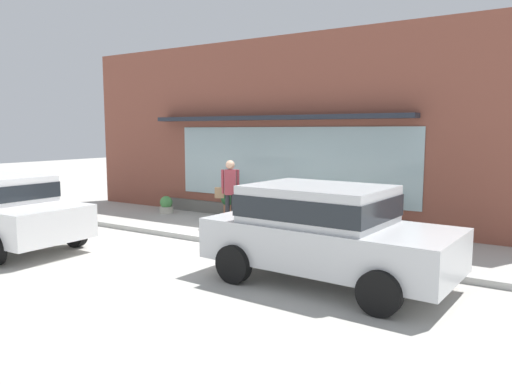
# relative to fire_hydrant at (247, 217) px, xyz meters

# --- Properties ---
(ground_plane) EXTENTS (60.00, 60.00, 0.00)m
(ground_plane) POSITION_rel_fire_hydrant_xyz_m (-0.52, -0.92, -0.45)
(ground_plane) COLOR #B2AFA8
(curb_strip) EXTENTS (14.00, 0.24, 0.12)m
(curb_strip) POSITION_rel_fire_hydrant_xyz_m (-0.52, -1.12, -0.39)
(curb_strip) COLOR #B2B2AD
(curb_strip) RESTS_ON ground_plane
(storefront) EXTENTS (14.00, 0.81, 5.09)m
(storefront) POSITION_rel_fire_hydrant_xyz_m (-0.51, 2.26, 2.04)
(storefront) COLOR brown
(storefront) RESTS_ON ground_plane
(fire_hydrant) EXTENTS (0.44, 0.41, 0.89)m
(fire_hydrant) POSITION_rel_fire_hydrant_xyz_m (0.00, 0.00, 0.00)
(fire_hydrant) COLOR #4C8C47
(fire_hydrant) RESTS_ON ground_plane
(pedestrian_with_handbag) EXTENTS (0.58, 0.42, 1.77)m
(pedestrian_with_handbag) POSITION_rel_fire_hydrant_xyz_m (-0.90, 0.50, 0.58)
(pedestrian_with_handbag) COLOR #232328
(pedestrian_with_handbag) RESTS_ON ground_plane
(parked_car_silver) EXTENTS (4.17, 2.22, 1.62)m
(parked_car_silver) POSITION_rel_fire_hydrant_xyz_m (3.17, -2.41, 0.47)
(parked_car_silver) COLOR silver
(parked_car_silver) RESTS_ON ground_plane
(potted_plant_by_entrance) EXTENTS (0.57, 0.57, 0.73)m
(potted_plant_by_entrance) POSITION_rel_fire_hydrant_xyz_m (2.63, 1.26, -0.08)
(potted_plant_by_entrance) COLOR #9E6042
(potted_plant_by_entrance) RESTS_ON ground_plane
(potted_plant_doorstep) EXTENTS (0.41, 0.41, 0.77)m
(potted_plant_doorstep) POSITION_rel_fire_hydrant_xyz_m (-1.80, 1.65, 0.01)
(potted_plant_doorstep) COLOR #9E6042
(potted_plant_doorstep) RESTS_ON ground_plane
(potted_plant_trailing_edge) EXTENTS (0.39, 0.39, 1.17)m
(potted_plant_trailing_edge) POSITION_rel_fire_hydrant_xyz_m (1.20, 1.65, 0.11)
(potted_plant_trailing_edge) COLOR #9E6042
(potted_plant_trailing_edge) RESTS_ON ground_plane
(potted_plant_window_center) EXTENTS (0.42, 0.42, 0.53)m
(potted_plant_window_center) POSITION_rel_fire_hydrant_xyz_m (-3.90, 1.31, -0.20)
(potted_plant_window_center) COLOR #B7B2A3
(potted_plant_window_center) RESTS_ON ground_plane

